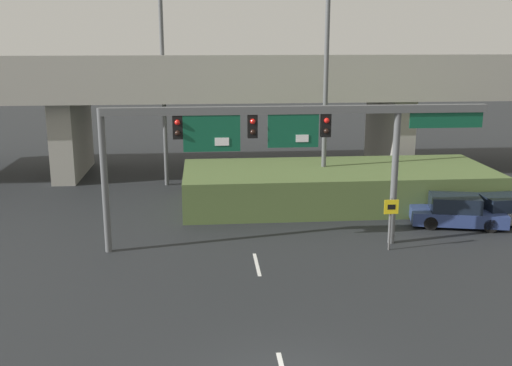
{
  "coord_description": "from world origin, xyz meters",
  "views": [
    {
      "loc": [
        -1.97,
        -13.22,
        8.69
      ],
      "look_at": [
        0.0,
        9.02,
        3.18
      ],
      "focal_mm": 42.0,
      "sensor_mm": 36.0,
      "label": 1
    }
  ],
  "objects_px": {
    "highway_light_pole_near": "(327,26)",
    "highway_light_pole_far": "(162,55)",
    "parked_sedan_mid_right": "(508,210)",
    "parked_sedan_near_right": "(457,212)",
    "signal_gantry": "(280,133)",
    "speed_limit_sign": "(391,217)"
  },
  "relations": [
    {
      "from": "parked_sedan_near_right",
      "to": "highway_light_pole_near",
      "type": "bearing_deg",
      "value": 152.65
    },
    {
      "from": "parked_sedan_mid_right",
      "to": "speed_limit_sign",
      "type": "bearing_deg",
      "value": -158.72
    },
    {
      "from": "speed_limit_sign",
      "to": "parked_sedan_near_right",
      "type": "height_order",
      "value": "speed_limit_sign"
    },
    {
      "from": "speed_limit_sign",
      "to": "highway_light_pole_far",
      "type": "bearing_deg",
      "value": 129.05
    },
    {
      "from": "signal_gantry",
      "to": "speed_limit_sign",
      "type": "xyz_separation_m",
      "value": [
        4.5,
        -0.85,
        -3.38
      ]
    },
    {
      "from": "speed_limit_sign",
      "to": "parked_sedan_mid_right",
      "type": "distance_m",
      "value": 7.49
    },
    {
      "from": "highway_light_pole_near",
      "to": "parked_sedan_mid_right",
      "type": "height_order",
      "value": "highway_light_pole_near"
    },
    {
      "from": "highway_light_pole_far",
      "to": "parked_sedan_near_right",
      "type": "relative_size",
      "value": 3.17
    },
    {
      "from": "highway_light_pole_near",
      "to": "highway_light_pole_far",
      "type": "xyz_separation_m",
      "value": [
        -8.55,
        4.57,
        -1.55
      ]
    },
    {
      "from": "speed_limit_sign",
      "to": "highway_light_pole_far",
      "type": "distance_m",
      "value": 16.8
    },
    {
      "from": "signal_gantry",
      "to": "speed_limit_sign",
      "type": "relative_size",
      "value": 7.09
    },
    {
      "from": "highway_light_pole_far",
      "to": "parked_sedan_near_right",
      "type": "height_order",
      "value": "highway_light_pole_far"
    },
    {
      "from": "speed_limit_sign",
      "to": "highway_light_pole_near",
      "type": "height_order",
      "value": "highway_light_pole_near"
    },
    {
      "from": "highway_light_pole_far",
      "to": "parked_sedan_mid_right",
      "type": "distance_m",
      "value": 20.14
    },
    {
      "from": "speed_limit_sign",
      "to": "parked_sedan_near_right",
      "type": "bearing_deg",
      "value": 35.33
    },
    {
      "from": "signal_gantry",
      "to": "parked_sedan_near_right",
      "type": "relative_size",
      "value": 3.47
    },
    {
      "from": "highway_light_pole_near",
      "to": "parked_sedan_near_right",
      "type": "xyz_separation_m",
      "value": [
        5.42,
        -4.65,
        -8.48
      ]
    },
    {
      "from": "signal_gantry",
      "to": "highway_light_pole_far",
      "type": "height_order",
      "value": "highway_light_pole_far"
    },
    {
      "from": "speed_limit_sign",
      "to": "parked_sedan_near_right",
      "type": "xyz_separation_m",
      "value": [
        4.12,
        2.92,
        -0.78
      ]
    },
    {
      "from": "signal_gantry",
      "to": "parked_sedan_near_right",
      "type": "height_order",
      "value": "signal_gantry"
    },
    {
      "from": "highway_light_pole_near",
      "to": "highway_light_pole_far",
      "type": "height_order",
      "value": "highway_light_pole_near"
    },
    {
      "from": "highway_light_pole_far",
      "to": "parked_sedan_mid_right",
      "type": "relative_size",
      "value": 3.17
    }
  ]
}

